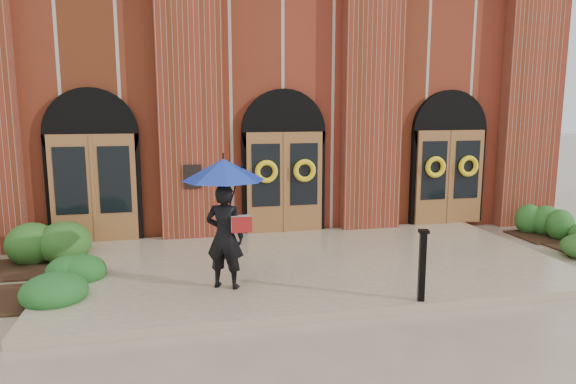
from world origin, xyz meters
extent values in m
plane|color=gray|center=(0.00, 0.00, 0.00)|extent=(90.00, 90.00, 0.00)
cube|color=tan|center=(0.00, 0.15, 0.07)|extent=(10.00, 5.30, 0.15)
cube|color=maroon|center=(0.00, 8.90, 3.50)|extent=(16.00, 12.00, 7.00)
cube|color=black|center=(-2.25, 2.47, 1.65)|extent=(0.40, 0.05, 0.55)
cube|color=maroon|center=(-2.25, 2.73, 3.50)|extent=(1.50, 0.45, 7.00)
cube|color=maroon|center=(2.25, 2.73, 3.50)|extent=(1.50, 0.45, 7.00)
cube|color=maroon|center=(6.75, 2.73, 3.50)|extent=(1.50, 0.45, 7.00)
cube|color=#955B30|center=(-4.50, 2.71, 1.40)|extent=(1.90, 0.10, 2.50)
cylinder|color=black|center=(-4.50, 2.85, 2.65)|extent=(2.10, 0.22, 2.10)
cube|color=#955B30|center=(0.00, 2.71, 1.40)|extent=(1.90, 0.10, 2.50)
cylinder|color=black|center=(0.00, 2.85, 2.65)|extent=(2.10, 0.22, 2.10)
cube|color=#955B30|center=(4.50, 2.71, 1.40)|extent=(1.90, 0.10, 2.50)
cylinder|color=black|center=(4.50, 2.85, 2.65)|extent=(2.10, 0.22, 2.10)
torus|color=yellow|center=(-0.48, 2.59, 1.70)|extent=(0.57, 0.13, 0.57)
torus|color=yellow|center=(0.48, 2.59, 1.70)|extent=(0.57, 0.13, 0.57)
torus|color=yellow|center=(4.02, 2.59, 1.70)|extent=(0.57, 0.13, 0.57)
torus|color=yellow|center=(4.98, 2.59, 1.70)|extent=(0.57, 0.13, 0.57)
imported|color=black|center=(-1.85, -1.04, 1.06)|extent=(0.79, 0.67, 1.83)
cone|color=navy|center=(-1.85, -1.04, 2.22)|extent=(1.87, 1.87, 0.37)
cylinder|color=black|center=(-1.80, -1.09, 1.73)|extent=(0.02, 0.02, 0.61)
cube|color=#B0B2B5|center=(-1.58, -1.19, 1.31)|extent=(0.38, 0.30, 0.27)
cube|color=maroon|center=(-1.58, -1.29, 1.31)|extent=(0.32, 0.16, 0.27)
cube|color=black|center=(1.19, -2.35, 0.72)|extent=(0.12, 0.12, 1.13)
cube|color=black|center=(1.19, -2.35, 1.31)|extent=(0.19, 0.19, 0.05)
ellipsoid|color=#23561E|center=(7.29, 1.33, 0.36)|extent=(2.84, 1.14, 0.73)
ellipsoid|color=#1A4C1B|center=(-5.10, -0.50, 0.27)|extent=(1.54, 1.32, 0.54)
camera|label=1|loc=(-2.61, -9.63, 3.26)|focal=32.00mm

